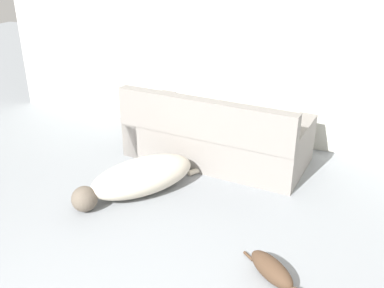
{
  "coord_description": "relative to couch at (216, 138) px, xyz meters",
  "views": [
    {
      "loc": [
        1.18,
        -0.96,
        2.19
      ],
      "look_at": [
        -0.11,
        2.09,
        0.68
      ],
      "focal_mm": 40.0,
      "sensor_mm": 36.0,
      "label": 1
    }
  ],
  "objects": [
    {
      "name": "cat",
      "position": [
        1.06,
        -1.69,
        -0.18
      ],
      "size": [
        0.53,
        0.42,
        0.17
      ],
      "rotation": [
        0.0,
        0.0,
        5.64
      ],
      "color": "#473323",
      "rests_on": "ground_plane"
    },
    {
      "name": "couch",
      "position": [
        0.0,
        0.0,
        0.0
      ],
      "size": [
        2.04,
        1.08,
        0.82
      ],
      "rotation": [
        0.0,
        0.0,
        3.07
      ],
      "color": "gray",
      "rests_on": "ground_plane"
    },
    {
      "name": "wall_back",
      "position": [
        0.29,
        0.73,
        1.13
      ],
      "size": [
        7.22,
        0.06,
        2.78
      ],
      "color": "beige",
      "rests_on": "ground_plane"
    },
    {
      "name": "dog",
      "position": [
        -0.43,
        -0.99,
        -0.1
      ],
      "size": [
        0.99,
        1.37,
        0.33
      ],
      "rotation": [
        0.0,
        0.0,
        4.14
      ],
      "color": "beige",
      "rests_on": "ground_plane"
    }
  ]
}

